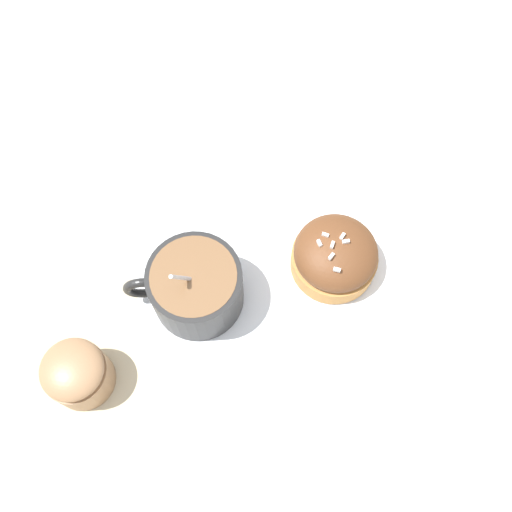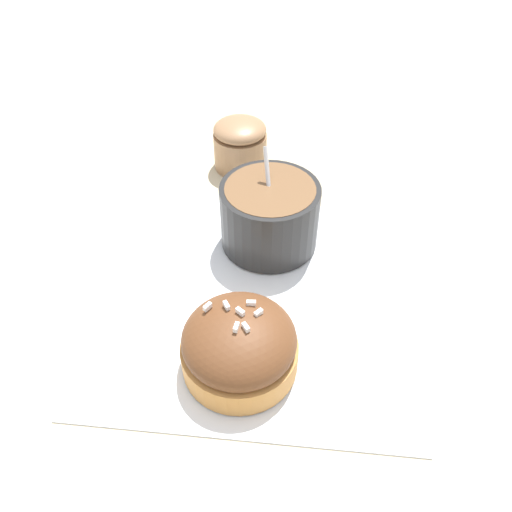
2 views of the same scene
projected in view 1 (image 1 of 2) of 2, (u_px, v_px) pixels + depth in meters
ground_plane at (267, 282)px, 0.64m from camera, size 3.00×3.00×0.00m
paper_napkin at (267, 281)px, 0.64m from camera, size 0.29×0.29×0.00m
coffee_cup at (194, 283)px, 0.60m from camera, size 0.12×0.09×0.10m
frosted_pastry at (336, 259)px, 0.62m from camera, size 0.09×0.09×0.06m
sugar_bowl at (77, 374)px, 0.57m from camera, size 0.06×0.06×0.06m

